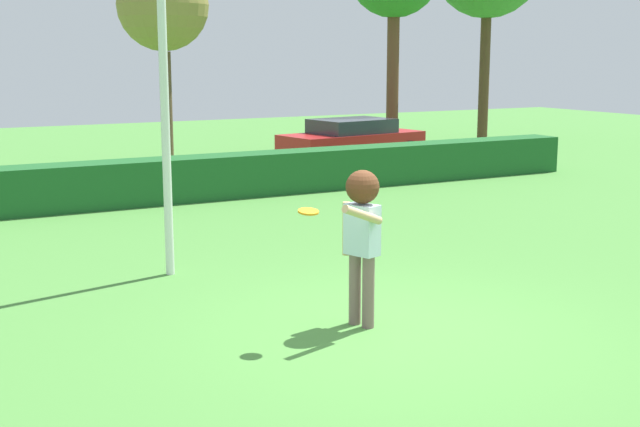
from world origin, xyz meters
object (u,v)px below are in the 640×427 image
person (362,224)px  frisbee (308,212)px  lamppost (162,26)px  bare_elm_tree (163,7)px  parked_car_red (352,139)px

person → frisbee: (-0.76, -0.15, 0.24)m
person → lamppost: 4.16m
bare_elm_tree → lamppost: bearing=-108.3°
lamppost → frisbee: bearing=-83.0°
frisbee → parked_car_red: size_ratio=0.05×
person → bare_elm_tree: (2.59, 14.67, 3.13)m
frisbee → parked_car_red: bearing=57.7°
person → frisbee: size_ratio=7.99×
person → parked_car_red: 14.94m
parked_car_red → bare_elm_tree: size_ratio=0.78×
person → parked_car_red: bearing=59.8°
person → bare_elm_tree: size_ratio=0.32×
person → frisbee: person is taller
frisbee → bare_elm_tree: bearing=77.3°
lamppost → bare_elm_tree: bearing=71.7°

